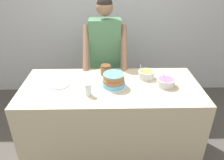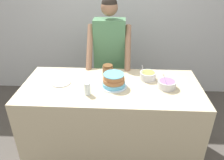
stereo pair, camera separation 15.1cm
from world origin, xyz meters
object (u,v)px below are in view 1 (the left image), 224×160
Objects in this scene: cake at (114,81)px; frosting_bowl_purple at (166,82)px; ceramic_plate at (60,85)px; frosting_bowl_olive at (146,74)px; stoneware_jar at (106,70)px; person_baker at (105,51)px; drinking_glass at (88,90)px.

frosting_bowl_purple reaches higher than cake.
frosting_bowl_purple is at bearing -1.78° from ceramic_plate.
frosting_bowl_olive reaches higher than stoneware_jar.
person_baker is 9.80× the size of frosting_bowl_olive.
frosting_bowl_olive is at bearing -11.56° from stoneware_jar.
frosting_bowl_purple reaches higher than ceramic_plate.
person_baker is 0.99m from frosting_bowl_purple.
person_baker reaches higher than cake.
ceramic_plate is (-0.96, -0.15, -0.04)m from frosting_bowl_olive.
person_baker is at bearing 131.62° from frosting_bowl_purple.
ceramic_plate is (-0.33, 0.21, -0.06)m from drinking_glass.
frosting_bowl_olive is (0.47, -0.55, -0.08)m from person_baker.
cake is at bearing -3.74° from ceramic_plate.
cake is at bearing -73.50° from stoneware_jar.
cake is 0.56m from frosting_bowl_purple.
frosting_bowl_purple reaches higher than drinking_glass.
frosting_bowl_purple is 0.70m from stoneware_jar.
drinking_glass reaches higher than stoneware_jar.
person_baker is 0.86m from ceramic_plate.
ceramic_plate is at bearing -171.20° from frosting_bowl_olive.
frosting_bowl_olive is 0.73m from drinking_glass.
ceramic_plate is (-1.14, 0.04, -0.04)m from frosting_bowl_purple.
drinking_glass is (-0.16, -0.91, -0.06)m from person_baker.
frosting_bowl_olive is 0.47m from stoneware_jar.
frosting_bowl_olive reaches higher than cake.
frosting_bowl_purple is (0.18, -0.18, -0.00)m from frosting_bowl_olive.
stoneware_jar is (0.01, -0.46, -0.07)m from person_baker.
stoneware_jar is at bearing 69.34° from drinking_glass.
drinking_glass is 0.40m from ceramic_plate.
frosting_bowl_purple is 1.15m from ceramic_plate.
stoneware_jar is at bearing 25.94° from ceramic_plate.
drinking_glass is at bearing -167.79° from frosting_bowl_purple.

